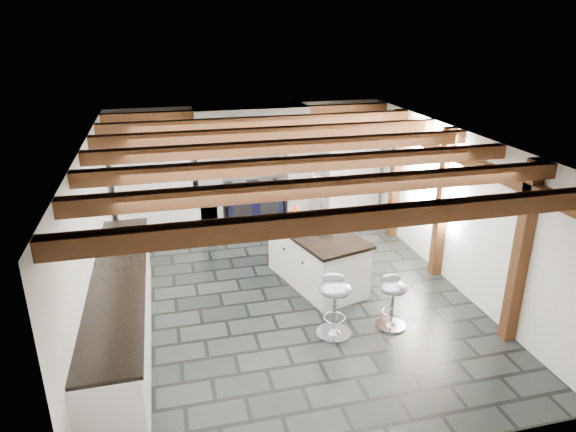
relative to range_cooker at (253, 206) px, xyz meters
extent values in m
plane|color=black|center=(0.00, -2.68, -0.47)|extent=(6.00, 6.00, 0.00)
plane|color=white|center=(0.00, 0.32, 0.68)|extent=(5.00, 0.00, 5.00)
plane|color=white|center=(-2.50, -2.68, 0.68)|extent=(0.00, 6.00, 6.00)
plane|color=white|center=(2.50, -2.68, 0.68)|extent=(0.00, 6.00, 6.00)
plane|color=white|center=(0.00, -2.68, 1.83)|extent=(6.00, 6.00, 0.00)
cube|color=white|center=(-0.80, 0.02, 0.48)|extent=(0.40, 0.60, 1.90)
cube|color=white|center=(0.80, 0.02, 0.48)|extent=(0.40, 0.60, 1.90)
cube|color=#573018|center=(0.00, 0.02, 1.52)|extent=(2.10, 0.65, 0.18)
cube|color=white|center=(0.00, 0.02, 1.68)|extent=(2.00, 0.60, 0.31)
cube|color=black|center=(0.00, -0.30, 1.58)|extent=(1.00, 0.03, 0.22)
cube|color=silver|center=(0.00, -0.31, 1.58)|extent=(0.90, 0.01, 0.14)
cube|color=white|center=(-1.75, 0.02, 0.53)|extent=(1.30, 0.58, 2.00)
cube|color=white|center=(1.90, 0.02, 0.53)|extent=(1.00, 0.58, 2.00)
cube|color=white|center=(-2.20, -3.28, -0.03)|extent=(0.60, 3.80, 0.88)
cube|color=black|center=(-2.20, -3.28, 0.43)|extent=(0.64, 3.80, 0.04)
cube|color=white|center=(-1.05, 0.02, -0.03)|extent=(0.70, 0.60, 0.88)
cube|color=black|center=(-1.05, 0.02, 0.43)|extent=(0.74, 0.64, 0.04)
cube|color=#573018|center=(2.42, -2.68, 1.48)|extent=(0.15, 5.80, 0.14)
plane|color=white|center=(2.48, -2.08, 1.08)|extent=(0.00, 0.90, 0.90)
cube|color=#573018|center=(0.00, -5.28, 1.74)|extent=(5.00, 0.16, 0.16)
cube|color=#573018|center=(0.00, -4.41, 1.74)|extent=(5.00, 0.16, 0.16)
cube|color=#573018|center=(0.00, -3.54, 1.74)|extent=(5.00, 0.16, 0.16)
cube|color=#573018|center=(0.00, -2.68, 1.74)|extent=(5.00, 0.16, 0.16)
cube|color=#573018|center=(0.00, -1.81, 1.74)|extent=(5.00, 0.16, 0.16)
cube|color=#573018|center=(0.00, -0.94, 1.74)|extent=(5.00, 0.16, 0.16)
cube|color=#573018|center=(0.00, -0.08, 1.74)|extent=(5.00, 0.16, 0.16)
cube|color=#573018|center=(2.42, -4.28, 0.68)|extent=(0.15, 0.15, 2.30)
cube|color=#573018|center=(2.42, -2.48, 0.68)|extent=(0.15, 0.15, 2.30)
cube|color=#573018|center=(2.42, -0.88, 0.68)|extent=(0.15, 0.15, 2.30)
cylinder|color=black|center=(0.45, -2.73, 1.46)|extent=(0.01, 0.01, 0.56)
cylinder|color=white|center=(0.45, -2.73, 1.13)|extent=(0.09, 0.09, 0.22)
cylinder|color=black|center=(0.50, -2.43, 1.46)|extent=(0.01, 0.01, 0.56)
cylinder|color=white|center=(0.50, -2.43, 1.13)|extent=(0.09, 0.09, 0.22)
cylinder|color=black|center=(0.55, -2.13, 1.46)|extent=(0.01, 0.01, 0.56)
cylinder|color=white|center=(0.55, -2.13, 1.13)|extent=(0.09, 0.09, 0.22)
cube|color=black|center=(0.00, 0.00, -0.02)|extent=(1.00, 0.60, 0.90)
ellipsoid|color=silver|center=(-0.25, 0.00, 0.46)|extent=(0.28, 0.28, 0.11)
ellipsoid|color=silver|center=(0.25, 0.00, 0.46)|extent=(0.28, 0.28, 0.11)
cylinder|color=silver|center=(0.00, -0.32, 0.35)|extent=(0.95, 0.03, 0.03)
cube|color=black|center=(-0.25, -0.30, -0.02)|extent=(0.35, 0.02, 0.30)
cube|color=black|center=(0.25, -0.30, -0.02)|extent=(0.35, 0.02, 0.30)
cube|color=white|center=(0.54, -2.31, -0.08)|extent=(1.18, 1.75, 0.78)
cube|color=black|center=(0.54, -2.31, 0.34)|extent=(1.27, 1.84, 0.04)
imported|color=white|center=(0.29, -1.91, 0.44)|extent=(0.20, 0.20, 0.17)
ellipsoid|color=#C5591B|center=(0.29, -1.91, 0.58)|extent=(0.18, 0.18, 0.11)
cylinder|color=white|center=(0.58, -1.97, 0.44)|extent=(0.11, 0.11, 0.16)
imported|color=white|center=(0.64, -2.37, 0.39)|extent=(0.28, 0.28, 0.06)
cylinder|color=white|center=(0.74, -2.21, 0.40)|extent=(0.04, 0.04, 0.09)
cylinder|color=white|center=(0.74, -2.21, 0.45)|extent=(0.20, 0.20, 0.01)
cylinder|color=beige|center=(0.74, -2.21, 0.49)|extent=(0.15, 0.15, 0.06)
cylinder|color=silver|center=(1.12, -3.69, -0.45)|extent=(0.39, 0.39, 0.03)
cone|color=silver|center=(1.12, -3.69, -0.41)|extent=(0.18, 0.18, 0.07)
cylinder|color=silver|center=(1.12, -3.69, -0.18)|extent=(0.04, 0.04, 0.48)
torus|color=silver|center=(1.12, -3.69, -0.25)|extent=(0.25, 0.25, 0.02)
ellipsoid|color=#999DA7|center=(1.12, -3.69, 0.10)|extent=(0.41, 0.41, 0.16)
ellipsoid|color=#999DA7|center=(1.13, -3.61, 0.19)|extent=(0.26, 0.14, 0.14)
cylinder|color=silver|center=(0.34, -3.69, -0.45)|extent=(0.44, 0.44, 0.03)
cone|color=silver|center=(0.34, -3.69, -0.41)|extent=(0.20, 0.20, 0.08)
cylinder|color=silver|center=(0.34, -3.69, -0.13)|extent=(0.05, 0.05, 0.55)
torus|color=silver|center=(0.34, -3.69, -0.22)|extent=(0.28, 0.28, 0.02)
ellipsoid|color=#999DA7|center=(0.34, -3.69, 0.18)|extent=(0.52, 0.52, 0.18)
ellipsoid|color=#999DA7|center=(0.38, -3.59, 0.28)|extent=(0.30, 0.21, 0.16)
camera|label=1|loc=(-1.56, -8.91, 3.26)|focal=32.00mm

